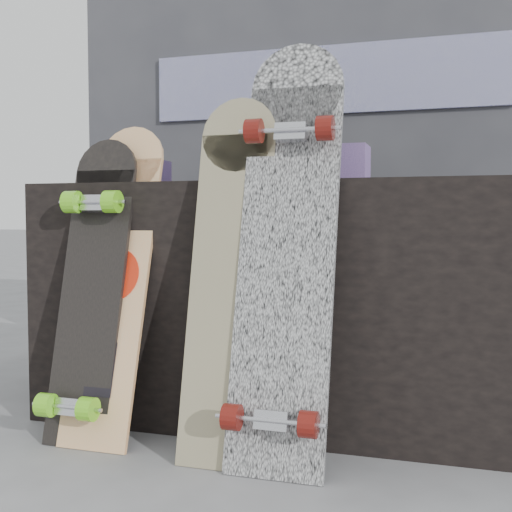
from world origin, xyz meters
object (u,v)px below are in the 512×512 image
(longboard_geisha, at_px, (115,270))
(longboard_celtic, at_px, (230,263))
(vendor_table, at_px, (281,301))
(longboard_cascadia, at_px, (287,240))
(skateboard_dark, at_px, (91,283))

(longboard_geisha, height_order, longboard_celtic, longboard_celtic)
(longboard_geisha, bearing_deg, vendor_table, 36.42)
(vendor_table, bearing_deg, longboard_geisha, -143.58)
(vendor_table, height_order, longboard_celtic, longboard_celtic)
(longboard_geisha, height_order, longboard_cascadia, longboard_cascadia)
(longboard_celtic, xyz_separation_m, skateboard_dark, (-0.46, 0.01, -0.07))
(vendor_table, distance_m, longboard_cascadia, 0.46)
(longboard_celtic, relative_size, longboard_cascadia, 0.87)
(vendor_table, bearing_deg, longboard_cascadia, -72.62)
(vendor_table, xyz_separation_m, longboard_geisha, (-0.45, -0.33, 0.12))
(longboard_cascadia, bearing_deg, skateboard_dark, 179.22)
(vendor_table, relative_size, skateboard_dark, 1.70)
(vendor_table, height_order, skateboard_dark, skateboard_dark)
(vendor_table, height_order, longboard_geisha, longboard_geisha)
(skateboard_dark, bearing_deg, longboard_cascadia, -0.78)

